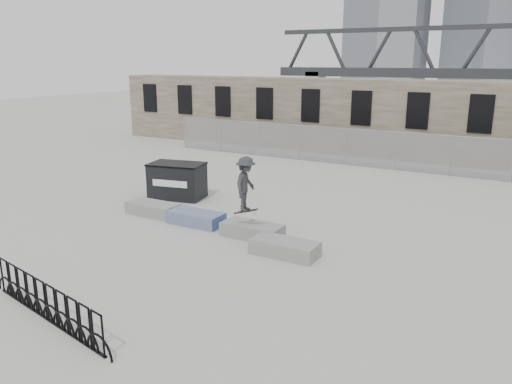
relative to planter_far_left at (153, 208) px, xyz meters
The scene contains 10 objects.
ground 3.00m from the planter_far_left, ahead, with size 120.00×120.00×0.00m, color #A2A29D.
stone_wall 16.47m from the planter_far_left, 79.47° to the left, with size 36.00×2.58×4.50m.
chainlink_fence 12.71m from the planter_far_left, 76.38° to the left, with size 22.06×0.06×2.02m.
planter_far_left is the anchor object (origin of this frame).
planter_center_left 2.07m from the planter_far_left, ahead, with size 2.00×0.90×0.45m.
planter_center_right 4.45m from the planter_far_left, ahead, with size 2.00×0.90×0.45m.
planter_offset 6.17m from the planter_far_left, 10.68° to the right, with size 2.00×0.90×0.45m.
dumpster 2.49m from the planter_far_left, 106.50° to the left, with size 2.47×1.80×1.47m.
bike_rack 7.88m from the planter_far_left, 65.80° to the right, with size 4.86×0.97×0.90m.
skateboarder 4.64m from the planter_far_left, ahead, with size 0.83×1.22×1.89m.
Camera 1 is at (9.20, -13.37, 5.59)m, focal length 35.00 mm.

